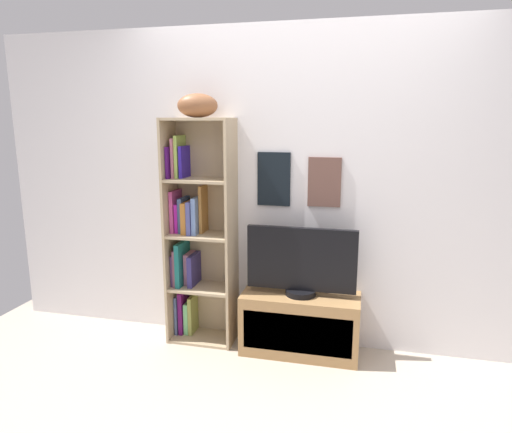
{
  "coord_description": "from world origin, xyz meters",
  "views": [
    {
      "loc": [
        0.45,
        -2.16,
        1.68
      ],
      "look_at": [
        -0.27,
        0.85,
        1.03
      ],
      "focal_mm": 31.8,
      "sensor_mm": 36.0,
      "label": 1
    }
  ],
  "objects": [
    {
      "name": "television",
      "position": [
        0.05,
        0.92,
        0.7
      ],
      "size": [
        0.79,
        0.22,
        0.5
      ],
      "color": "black",
      "rests_on": "tv_stand"
    },
    {
      "name": "football",
      "position": [
        -0.72,
        0.95,
        1.79
      ],
      "size": [
        0.32,
        0.24,
        0.17
      ],
      "primitive_type": "ellipsoid",
      "rotation": [
        0.0,
        0.0,
        0.29
      ],
      "color": "brown",
      "rests_on": "bookshelf"
    },
    {
      "name": "bookshelf",
      "position": [
        -0.78,
        0.99,
        0.82
      ],
      "size": [
        0.5,
        0.29,
        1.71
      ],
      "color": "tan",
      "rests_on": "ground"
    },
    {
      "name": "tv_stand",
      "position": [
        0.05,
        0.92,
        0.22
      ],
      "size": [
        0.85,
        0.35,
        0.45
      ],
      "color": "#987044",
      "rests_on": "ground"
    },
    {
      "name": "back_wall",
      "position": [
        -0.0,
        1.13,
        1.18
      ],
      "size": [
        4.8,
        0.08,
        2.36
      ],
      "color": "silver",
      "rests_on": "ground"
    }
  ]
}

